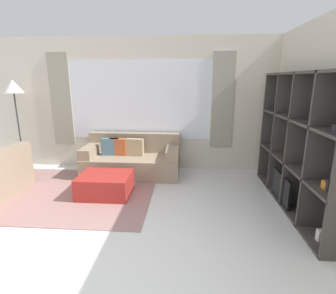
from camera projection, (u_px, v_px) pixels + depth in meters
ground_plane at (85, 276)px, 2.57m from camera, size 16.00×16.00×0.00m
wall_back at (141, 105)px, 5.45m from camera, size 6.68×0.11×2.70m
wall_right at (317, 118)px, 3.63m from camera, size 0.07×4.51×2.70m
area_rug at (71, 192)px, 4.45m from camera, size 2.79×2.20×0.01m
shelving_unit at (300, 145)px, 3.76m from camera, size 0.34×2.56×1.97m
couch_main at (132, 160)px, 5.28m from camera, size 1.88×0.86×0.79m
ottoman at (105, 185)px, 4.32m from camera, size 0.83×0.68×0.36m
floor_lamp at (14, 91)px, 5.26m from camera, size 0.39×0.39×1.86m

